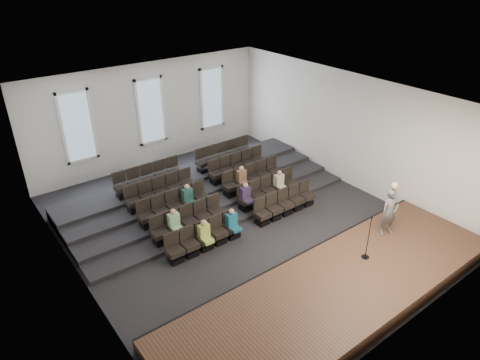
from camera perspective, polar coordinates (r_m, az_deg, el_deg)
name	(u,v)px	position (r m, az deg, el deg)	size (l,w,h in m)	color
ground	(238,223)	(16.82, -0.24, -5.75)	(14.00, 14.00, 0.00)	black
ceiling	(238,99)	(14.65, -0.28, 10.80)	(12.00, 14.00, 0.02)	white
wall_back	(150,115)	(21.20, -11.85, 8.53)	(12.00, 0.04, 5.00)	silver
wall_front	(407,264)	(11.59, 21.42, -10.40)	(12.00, 0.04, 5.00)	silver
wall_left	(72,220)	(13.33, -21.52, -5.04)	(0.04, 14.00, 5.00)	silver
wall_right	(348,129)	(19.49, 14.15, 6.55)	(0.04, 14.00, 5.00)	silver
stage	(339,290)	(13.78, 13.00, -14.13)	(11.80, 3.60, 0.50)	#513023
stage_lip	(298,261)	(14.65, 7.74, -10.64)	(11.80, 0.06, 0.52)	black
risers	(195,187)	(18.98, -5.99, -0.99)	(11.80, 4.80, 0.60)	black
seating_rows	(216,192)	(17.54, -3.27, -1.66)	(6.80, 4.70, 1.67)	black
windows	(151,111)	(21.07, -11.82, 9.00)	(8.44, 0.10, 3.24)	white
audience	(225,202)	(16.55, -1.95, -2.98)	(5.45, 2.64, 1.10)	#ADC14D
speaker	(390,212)	(15.79, 19.33, -4.03)	(0.64, 0.42, 1.77)	#52504E
mic_stand	(367,246)	(14.59, 16.58, -8.37)	(0.26, 0.26, 1.57)	black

